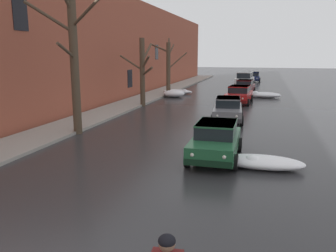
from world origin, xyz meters
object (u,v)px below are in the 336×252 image
object	(u,v)px
sedan_grey_parked_kerbside_close	(228,109)
sedan_maroon_parked_far_down_block	(245,87)
bare_tree_second_along_sidewalk	(73,56)
suv_white_queued_behind_truck	(245,79)
bare_tree_far_down_block	(168,66)
bare_tree_mid_block	(143,70)
sedan_darkblue_at_far_intersection	(254,77)
sedan_red_parked_kerbside_mid	(239,94)
sedan_green_approaching_near_lane	(216,140)

from	to	relation	value
sedan_grey_parked_kerbside_close	sedan_maroon_parked_far_down_block	distance (m)	14.85
bare_tree_second_along_sidewalk	sedan_maroon_parked_far_down_block	xyz separation A→B (m)	(7.12, 20.40, -3.15)
bare_tree_second_along_sidewalk	suv_white_queued_behind_truck	distance (m)	28.98
sedan_maroon_parked_far_down_block	bare_tree_second_along_sidewalk	bearing A→B (deg)	-109.23
bare_tree_far_down_block	bare_tree_mid_block	bearing A→B (deg)	-89.66
suv_white_queued_behind_truck	sedan_darkblue_at_far_intersection	bearing A→B (deg)	84.55
sedan_red_parked_kerbside_mid	sedan_darkblue_at_far_intersection	bearing A→B (deg)	89.10
bare_tree_second_along_sidewalk	bare_tree_far_down_block	bearing A→B (deg)	90.15
sedan_grey_parked_kerbside_close	suv_white_queued_behind_truck	distance (m)	22.50
bare_tree_far_down_block	sedan_maroon_parked_far_down_block	world-z (taller)	bare_tree_far_down_block
sedan_maroon_parked_far_down_block	sedan_grey_parked_kerbside_close	bearing A→B (deg)	-90.41
bare_tree_second_along_sidewalk	sedan_maroon_parked_far_down_block	world-z (taller)	bare_tree_second_along_sidewalk
bare_tree_second_along_sidewalk	sedan_grey_parked_kerbside_close	bearing A→B (deg)	38.36
bare_tree_far_down_block	sedan_darkblue_at_far_intersection	distance (m)	20.07
bare_tree_mid_block	sedan_red_parked_kerbside_mid	size ratio (longest dim) A/B	1.19
bare_tree_second_along_sidewalk	suv_white_queued_behind_truck	size ratio (longest dim) A/B	1.65
sedan_grey_parked_kerbside_close	sedan_darkblue_at_far_intersection	bearing A→B (deg)	89.21
bare_tree_second_along_sidewalk	sedan_maroon_parked_far_down_block	bearing A→B (deg)	70.77
bare_tree_second_along_sidewalk	sedan_darkblue_at_far_intersection	size ratio (longest dim) A/B	1.87
bare_tree_far_down_block	suv_white_queued_behind_truck	world-z (taller)	bare_tree_far_down_block
bare_tree_mid_block	sedan_maroon_parked_far_down_block	xyz separation A→B (m)	(7.11, 10.44, -2.01)
sedan_red_parked_kerbside_mid	suv_white_queued_behind_truck	world-z (taller)	suv_white_queued_behind_truck
sedan_red_parked_kerbside_mid	suv_white_queued_behind_truck	size ratio (longest dim) A/B	0.90
bare_tree_far_down_block	sedan_maroon_parked_far_down_block	bearing A→B (deg)	22.45
sedan_maroon_parked_far_down_block	sedan_darkblue_at_far_intersection	distance (m)	15.56
bare_tree_far_down_block	sedan_darkblue_at_far_intersection	size ratio (longest dim) A/B	1.29
bare_tree_second_along_sidewalk	sedan_red_parked_kerbside_mid	distance (m)	15.56
bare_tree_second_along_sidewalk	sedan_green_approaching_near_lane	xyz separation A→B (m)	(7.37, -2.29, -3.15)
sedan_maroon_parked_far_down_block	sedan_darkblue_at_far_intersection	xyz separation A→B (m)	(0.31, 15.55, -0.00)
sedan_red_parked_kerbside_mid	sedan_green_approaching_near_lane	bearing A→B (deg)	-88.92
sedan_red_parked_kerbside_mid	sedan_maroon_parked_far_down_block	distance (m)	6.90
sedan_grey_parked_kerbside_close	bare_tree_mid_block	bearing A→B (deg)	147.80
sedan_grey_parked_kerbside_close	sedan_maroon_parked_far_down_block	size ratio (longest dim) A/B	0.94
sedan_green_approaching_near_lane	sedan_darkblue_at_far_intersection	world-z (taller)	same
bare_tree_second_along_sidewalk	sedan_red_parked_kerbside_mid	size ratio (longest dim) A/B	1.84
bare_tree_second_along_sidewalk	sedan_darkblue_at_far_intersection	xyz separation A→B (m)	(7.43, 35.95, -3.15)
sedan_grey_parked_kerbside_close	sedan_darkblue_at_far_intersection	size ratio (longest dim) A/B	1.00
bare_tree_mid_block	sedan_maroon_parked_far_down_block	distance (m)	12.79
sedan_red_parked_kerbside_mid	sedan_darkblue_at_far_intersection	world-z (taller)	same
sedan_maroon_parked_far_down_block	suv_white_queued_behind_truck	distance (m)	7.66
bare_tree_mid_block	bare_tree_far_down_block	xyz separation A→B (m)	(-0.04, 7.48, 0.07)
bare_tree_far_down_block	sedan_maroon_parked_far_down_block	xyz separation A→B (m)	(7.16, 2.96, -2.08)
bare_tree_mid_block	sedan_green_approaching_near_lane	xyz separation A→B (m)	(7.37, -12.25, -2.01)
bare_tree_mid_block	bare_tree_far_down_block	bearing A→B (deg)	90.34
sedan_green_approaching_near_lane	sedan_maroon_parked_far_down_block	world-z (taller)	same
bare_tree_far_down_block	sedan_red_parked_kerbside_mid	world-z (taller)	bare_tree_far_down_block
suv_white_queued_behind_truck	sedan_darkblue_at_far_intersection	distance (m)	7.94
bare_tree_mid_block	bare_tree_second_along_sidewalk	bearing A→B (deg)	-90.00
bare_tree_mid_block	sedan_maroon_parked_far_down_block	bearing A→B (deg)	55.71
sedan_red_parked_kerbside_mid	sedan_maroon_parked_far_down_block	world-z (taller)	same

